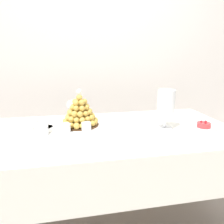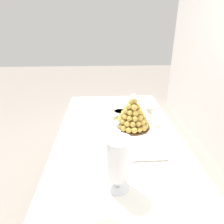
% 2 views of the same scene
% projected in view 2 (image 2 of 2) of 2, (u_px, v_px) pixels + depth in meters
% --- Properties ---
extents(ground_plane, '(12.00, 12.00, 0.00)m').
position_uv_depth(ground_plane, '(118.00, 221.00, 1.53)').
color(ground_plane, gray).
extents(buffet_table, '(1.66, 0.81, 0.73)m').
position_uv_depth(buffet_table, '(119.00, 154.00, 1.27)').
color(buffet_table, brown).
rests_on(buffet_table, ground_plane).
extents(serving_tray, '(0.69, 0.36, 0.02)m').
position_uv_depth(serving_tray, '(128.00, 130.00, 1.36)').
color(serving_tray, white).
rests_on(serving_tray, buffet_table).
extents(croquembouche, '(0.25, 0.25, 0.25)m').
position_uv_depth(croquembouche, '(132.00, 115.00, 1.35)').
color(croquembouche, '#4C331E').
rests_on(croquembouche, serving_tray).
extents(dessert_cup_left, '(0.06, 0.06, 0.05)m').
position_uv_depth(dessert_cup_left, '(111.00, 111.00, 1.58)').
color(dessert_cup_left, silver).
rests_on(dessert_cup_left, serving_tray).
extents(dessert_cup_mid_left, '(0.06, 0.06, 0.05)m').
position_uv_depth(dessert_cup_mid_left, '(114.00, 118.00, 1.46)').
color(dessert_cup_mid_left, silver).
rests_on(dessert_cup_mid_left, serving_tray).
extents(dessert_cup_centre, '(0.06, 0.06, 0.05)m').
position_uv_depth(dessert_cup_centre, '(115.00, 126.00, 1.35)').
color(dessert_cup_centre, silver).
rests_on(dessert_cup_centre, serving_tray).
extents(dessert_cup_mid_right, '(0.05, 0.05, 0.06)m').
position_uv_depth(dessert_cup_mid_right, '(116.00, 135.00, 1.23)').
color(dessert_cup_mid_right, silver).
rests_on(dessert_cup_mid_right, serving_tray).
extents(dessert_cup_right, '(0.06, 0.06, 0.05)m').
position_uv_depth(dessert_cup_right, '(117.00, 148.00, 1.12)').
color(dessert_cup_right, silver).
rests_on(dessert_cup_right, serving_tray).
extents(creme_brulee_ramekin, '(0.10, 0.10, 0.02)m').
position_uv_depth(creme_brulee_ramekin, '(120.00, 112.00, 1.58)').
color(creme_brulee_ramekin, white).
rests_on(creme_brulee_ramekin, serving_tray).
extents(macaron_goblet, '(0.11, 0.11, 0.26)m').
position_uv_depth(macaron_goblet, '(118.00, 159.00, 0.83)').
color(macaron_goblet, white).
rests_on(macaron_goblet, buffet_table).
extents(wine_glass, '(0.07, 0.07, 0.16)m').
position_uv_depth(wine_glass, '(151.00, 110.00, 1.40)').
color(wine_glass, silver).
rests_on(wine_glass, buffet_table).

